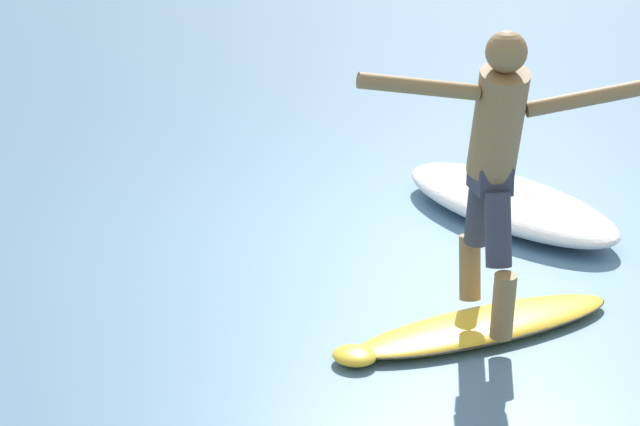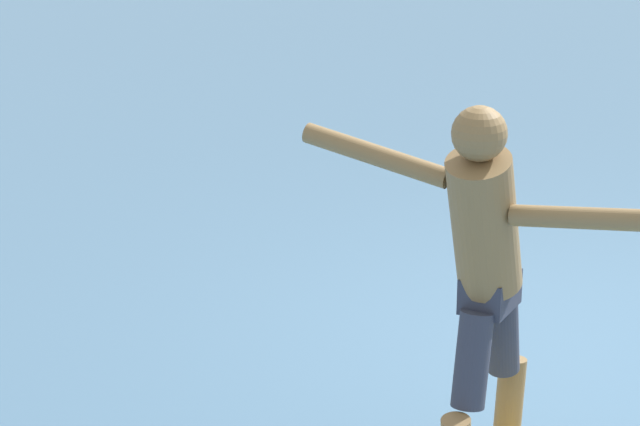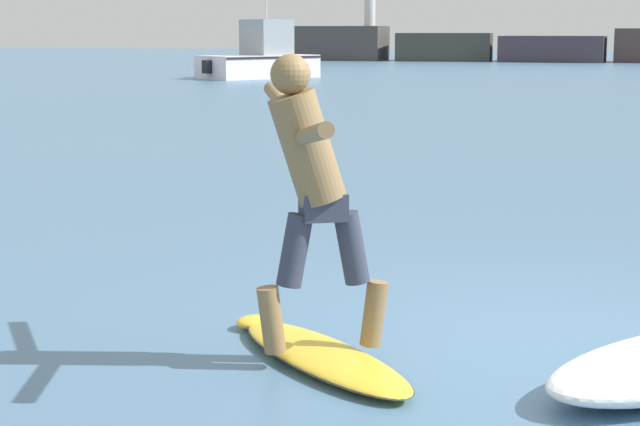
{
  "view_description": "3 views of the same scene",
  "coord_description": "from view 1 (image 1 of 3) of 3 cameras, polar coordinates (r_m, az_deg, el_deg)",
  "views": [
    {
      "loc": [
        -9.49,
        -2.11,
        3.53
      ],
      "look_at": [
        -1.48,
        0.15,
        0.71
      ],
      "focal_mm": 85.0,
      "sensor_mm": 36.0,
      "label": 1
    },
    {
      "loc": [
        -5.33,
        -5.4,
        3.56
      ],
      "look_at": [
        -1.27,
        0.58,
        0.89
      ],
      "focal_mm": 85.0,
      "sensor_mm": 36.0,
      "label": 2
    },
    {
      "loc": [
        0.22,
        -6.78,
        1.98
      ],
      "look_at": [
        -1.73,
        0.64,
        0.66
      ],
      "focal_mm": 60.0,
      "sensor_mm": 36.0,
      "label": 3
    }
  ],
  "objects": [
    {
      "name": "surfer",
      "position": [
        8.53,
        6.63,
        2.27
      ],
      "size": [
        0.95,
        1.5,
        1.75
      ],
      "color": "olive",
      "rests_on": "surfboard"
    },
    {
      "name": "surfboard",
      "position": [
        8.95,
        6.04,
        -4.27
      ],
      "size": [
        1.61,
        1.61,
        0.23
      ],
      "color": "yellow",
      "rests_on": "ground"
    },
    {
      "name": "ground_plane",
      "position": [
        10.34,
        2.99,
        -1.26
      ],
      "size": [
        200.0,
        200.0,
        0.0
      ],
      "primitive_type": "plane",
      "color": "teal"
    },
    {
      "name": "wave_foam_at_tail",
      "position": [
        10.89,
        7.16,
        0.38
      ],
      "size": [
        1.99,
        2.11,
        0.26
      ],
      "color": "white",
      "rests_on": "ground"
    }
  ]
}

